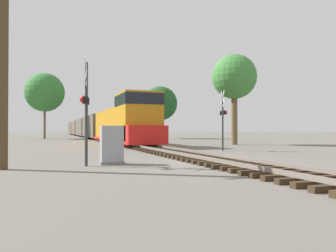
{
  "coord_description": "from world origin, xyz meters",
  "views": [
    {
      "loc": [
        -6.86,
        -12.77,
        1.44
      ],
      "look_at": [
        -0.15,
        5.84,
        1.66
      ],
      "focal_mm": 35.0,
      "sensor_mm": 36.0,
      "label": 1
    }
  ],
  "objects": [
    {
      "name": "tree_far_right",
      "position": [
        9.92,
        14.81,
        6.5
      ],
      "size": [
        4.32,
        4.32,
        8.75
      ],
      "color": "brown",
      "rests_on": "ground"
    },
    {
      "name": "ground_plane",
      "position": [
        0.0,
        0.0,
        0.0
      ],
      "size": [
        400.0,
        400.0,
        0.0
      ],
      "primitive_type": "plane",
      "color": "#666059"
    },
    {
      "name": "tree_deep_background",
      "position": [
        -7.7,
        42.3,
        7.33
      ],
      "size": [
        6.11,
        6.11,
        10.4
      ],
      "color": "brown",
      "rests_on": "ground"
    },
    {
      "name": "rail_track_bed",
      "position": [
        0.0,
        -0.0,
        0.14
      ],
      "size": [
        2.6,
        160.0,
        0.31
      ],
      "color": "#382819",
      "rests_on": "ground"
    },
    {
      "name": "tree_mid_background",
      "position": [
        10.05,
        37.79,
        5.73
      ],
      "size": [
        5.55,
        5.55,
        8.53
      ],
      "color": "#473521",
      "rests_on": "ground"
    },
    {
      "name": "crossing_signal_near",
      "position": [
        -5.54,
        0.49,
        2.45
      ],
      "size": [
        0.46,
        1.02,
        4.28
      ],
      "rotation": [
        0.0,
        0.0,
        -1.74
      ],
      "color": "#333333",
      "rests_on": "ground"
    },
    {
      "name": "utility_pole",
      "position": [
        -8.47,
        0.35,
        3.9
      ],
      "size": [
        1.8,
        0.35,
        7.63
      ],
      "color": "#4C3A23",
      "rests_on": "ground"
    },
    {
      "name": "crossing_signal_far",
      "position": [
        4.25,
        6.96,
        2.41
      ],
      "size": [
        0.53,
        1.01,
        4.1
      ],
      "rotation": [
        0.0,
        0.0,
        1.32
      ],
      "color": "#333333",
      "rests_on": "ground"
    },
    {
      "name": "freight_train",
      "position": [
        0.0,
        53.32,
        1.93
      ],
      "size": [
        3.14,
        87.96,
        4.47
      ],
      "color": "#B77A14",
      "rests_on": "ground"
    },
    {
      "name": "relay_cabinet",
      "position": [
        -4.44,
        0.87,
        0.79
      ],
      "size": [
        0.99,
        0.66,
        1.6
      ],
      "color": "slate",
      "rests_on": "ground"
    }
  ]
}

